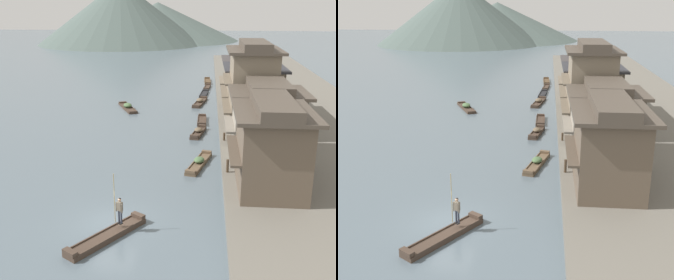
{
  "view_description": "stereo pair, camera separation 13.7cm",
  "coord_description": "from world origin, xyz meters",
  "views": [
    {
      "loc": [
        5.42,
        -22.66,
        12.56
      ],
      "look_at": [
        2.37,
        10.15,
        2.13
      ],
      "focal_mm": 45.93,
      "sensor_mm": 36.0,
      "label": 1
    },
    {
      "loc": [
        5.56,
        -22.65,
        12.56
      ],
      "look_at": [
        2.37,
        10.15,
        2.13
      ],
      "focal_mm": 45.93,
      "sensor_mm": 36.0,
      "label": 2
    }
  ],
  "objects": [
    {
      "name": "boat_midriver_drifting",
      "position": [
        5.38,
        49.69,
        0.15
      ],
      "size": [
        1.15,
        5.4,
        0.46
      ],
      "color": "brown",
      "rests_on": "ground"
    },
    {
      "name": "hill_far_centre",
      "position": [
        -23.8,
        122.78,
        9.96
      ],
      "size": [
        54.64,
        54.64,
        19.92
      ],
      "primitive_type": "cone",
      "color": "#4C5B56",
      "rests_on": "ground"
    },
    {
      "name": "boat_upstream_distant",
      "position": [
        4.89,
        23.94,
        0.15
      ],
      "size": [
        0.98,
        4.03,
        0.44
      ],
      "color": "#423328",
      "rests_on": "ground"
    },
    {
      "name": "mooring_post_dock_mid",
      "position": [
        7.07,
        15.38,
        0.95
      ],
      "size": [
        0.2,
        0.2,
        0.71
      ],
      "primitive_type": "cylinder",
      "color": "#473828",
      "rests_on": "riverbank_right"
    },
    {
      "name": "boat_midriver_upstream",
      "position": [
        -4.53,
        29.38,
        0.24
      ],
      "size": [
        3.4,
        5.74,
        0.73
      ],
      "color": "#423328",
      "rests_on": "ground"
    },
    {
      "name": "boatman_person",
      "position": [
        0.62,
        -0.9,
        1.53
      ],
      "size": [
        0.52,
        0.37,
        3.04
      ],
      "color": "black",
      "rests_on": "boat_foreground_poled"
    },
    {
      "name": "house_waterfront_tall",
      "position": [
        9.64,
        18.26,
        4.9
      ],
      "size": [
        5.2,
        7.53,
        8.74
      ],
      "color": "#7F705B",
      "rests_on": "riverbank_right"
    },
    {
      "name": "boat_moored_nearest",
      "position": [
        4.47,
        33.2,
        0.23
      ],
      "size": [
        1.98,
        5.91,
        0.72
      ],
      "color": "#423328",
      "rests_on": "ground"
    },
    {
      "name": "boat_foreground_poled",
      "position": [
        0.05,
        -1.8,
        0.17
      ],
      "size": [
        3.82,
        5.09,
        0.52
      ],
      "color": "#423328",
      "rests_on": "ground"
    },
    {
      "name": "boat_moored_second",
      "position": [
        4.62,
        19.04,
        0.24
      ],
      "size": [
        1.63,
        4.27,
        0.69
      ],
      "color": "#423328",
      "rests_on": "ground"
    },
    {
      "name": "boat_moored_third",
      "position": [
        4.92,
        39.01,
        0.13
      ],
      "size": [
        1.36,
        4.81,
        0.38
      ],
      "color": "#232326",
      "rests_on": "ground"
    },
    {
      "name": "house_waterfront_nearest",
      "position": [
        9.75,
        4.97,
        3.6
      ],
      "size": [
        5.4,
        7.29,
        6.14
      ],
      "color": "brown",
      "rests_on": "riverbank_right"
    },
    {
      "name": "riverbank_right",
      "position": [
        15.72,
        30.0,
        0.3
      ],
      "size": [
        18.0,
        110.0,
        0.6
      ],
      "primitive_type": "cube",
      "color": "#6B665B",
      "rests_on": "ground"
    },
    {
      "name": "house_waterfront_narrow",
      "position": [
        10.51,
        25.56,
        3.59
      ],
      "size": [
        6.93,
        8.06,
        6.14
      ],
      "color": "#7F705B",
      "rests_on": "riverbank_right"
    },
    {
      "name": "boat_moored_far",
      "position": [
        4.9,
        10.26,
        0.23
      ],
      "size": [
        2.15,
        5.25,
        0.69
      ],
      "color": "brown",
      "rests_on": "ground"
    },
    {
      "name": "mooring_post_dock_near",
      "position": [
        7.07,
        7.47,
        1.09
      ],
      "size": [
        0.2,
        0.2,
        1.0
      ],
      "primitive_type": "cylinder",
      "color": "#473828",
      "rests_on": "riverbank_right"
    },
    {
      "name": "boat_crossing_west",
      "position": [
        5.35,
        44.18,
        0.15
      ],
      "size": [
        1.2,
        4.27,
        0.45
      ],
      "color": "#423328",
      "rests_on": "ground"
    },
    {
      "name": "house_waterfront_second",
      "position": [
        10.23,
        11.44,
        3.61
      ],
      "size": [
        6.37,
        5.84,
        6.14
      ],
      "color": "gray",
      "rests_on": "riverbank_right"
    },
    {
      "name": "ground_plane",
      "position": [
        0.0,
        0.0,
        0.0
      ],
      "size": [
        400.0,
        400.0,
        0.0
      ],
      "primitive_type": "plane",
      "color": "slate"
    },
    {
      "name": "hill_far_west",
      "position": [
        -13.27,
        138.79,
        6.66
      ],
      "size": [
        58.47,
        58.47,
        13.31
      ],
      "primitive_type": "cone",
      "color": "#4C5B56",
      "rests_on": "ground"
    },
    {
      "name": "house_waterfront_far",
      "position": [
        10.06,
        33.08,
        3.6
      ],
      "size": [
        6.02,
        7.09,
        6.14
      ],
      "color": "gray",
      "rests_on": "riverbank_right"
    }
  ]
}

